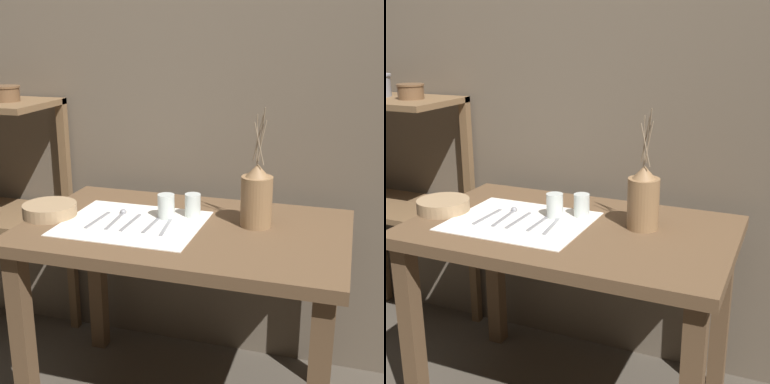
# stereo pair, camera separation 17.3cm
# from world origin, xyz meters

# --- Properties ---
(stone_wall_back) EXTENTS (7.00, 0.06, 2.40)m
(stone_wall_back) POSITION_xyz_m (0.00, 0.44, 1.20)
(stone_wall_back) COLOR brown
(stone_wall_back) RESTS_ON ground_plane
(wooden_table) EXTENTS (1.07, 0.66, 0.71)m
(wooden_table) POSITION_xyz_m (0.00, 0.00, 0.60)
(wooden_table) COLOR brown
(wooden_table) RESTS_ON ground_plane
(wooden_shelf_unit) EXTENTS (0.59, 0.34, 1.06)m
(wooden_shelf_unit) POSITION_xyz_m (-0.93, 0.25, 0.75)
(wooden_shelf_unit) COLOR brown
(wooden_shelf_unit) RESTS_ON ground_plane
(linen_cloth) EXTENTS (0.46, 0.38, 0.00)m
(linen_cloth) POSITION_xyz_m (-0.17, -0.03, 0.71)
(linen_cloth) COLOR white
(linen_cloth) RESTS_ON wooden_table
(pitcher_with_flowers) EXTENTS (0.10, 0.10, 0.40)m
(pitcher_with_flowers) POSITION_xyz_m (0.23, 0.07, 0.80)
(pitcher_with_flowers) COLOR olive
(pitcher_with_flowers) RESTS_ON wooden_table
(wooden_bowl) EXTENTS (0.19, 0.19, 0.04)m
(wooden_bowl) POSITION_xyz_m (-0.48, -0.04, 0.73)
(wooden_bowl) COLOR #9E7F5B
(wooden_bowl) RESTS_ON wooden_table
(glass_tumbler_near) EXTENTS (0.06, 0.06, 0.08)m
(glass_tumbler_near) POSITION_xyz_m (-0.08, 0.05, 0.75)
(glass_tumbler_near) COLOR silver
(glass_tumbler_near) RESTS_ON wooden_table
(glass_tumbler_far) EXTENTS (0.06, 0.06, 0.08)m
(glass_tumbler_far) POSITION_xyz_m (-0.00, 0.09, 0.75)
(glass_tumbler_far) COLOR silver
(glass_tumbler_far) RESTS_ON wooden_table
(fork_inner) EXTENTS (0.02, 0.17, 0.00)m
(fork_inner) POSITION_xyz_m (-0.30, -0.04, 0.71)
(fork_inner) COLOR gray
(fork_inner) RESTS_ON wooden_table
(spoon_outer) EXTENTS (0.03, 0.18, 0.02)m
(spoon_outer) POSITION_xyz_m (-0.24, 0.02, 0.71)
(spoon_outer) COLOR gray
(spoon_outer) RESTS_ON wooden_table
(fork_outer) EXTENTS (0.01, 0.17, 0.00)m
(fork_outer) POSITION_xyz_m (-0.18, -0.03, 0.71)
(fork_outer) COLOR gray
(fork_outer) RESTS_ON wooden_table
(spoon_inner) EXTENTS (0.02, 0.18, 0.02)m
(spoon_inner) POSITION_xyz_m (-0.10, 0.02, 0.71)
(spoon_inner) COLOR gray
(spoon_inner) RESTS_ON wooden_table
(knife_center) EXTENTS (0.03, 0.17, 0.00)m
(knife_center) POSITION_xyz_m (-0.05, -0.04, 0.71)
(knife_center) COLOR gray
(knife_center) RESTS_ON wooden_table
(metal_pot_small) EXTENTS (0.11, 0.11, 0.06)m
(metal_pot_small) POSITION_xyz_m (-0.80, 0.22, 1.10)
(metal_pot_small) COLOR brown
(metal_pot_small) RESTS_ON wooden_shelf_unit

